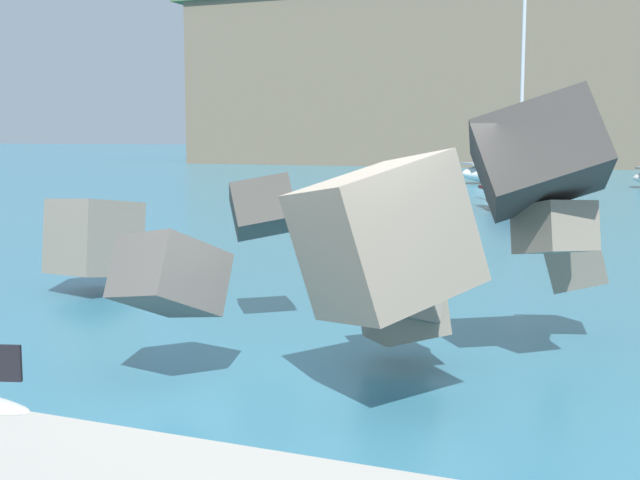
% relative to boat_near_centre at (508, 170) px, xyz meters
% --- Properties ---
extents(ground_plane, '(400.00, 400.00, 0.00)m').
position_rel_boat_near_centre_xyz_m(ground_plane, '(4.83, -35.87, -0.71)').
color(ground_plane, teal).
extents(boat_near_centre, '(4.97, 4.48, 2.11)m').
position_rel_boat_near_centre_xyz_m(boat_near_centre, '(0.00, 0.00, 0.00)').
color(boat_near_centre, white).
rests_on(boat_near_centre, ground).
extents(boat_near_right, '(3.63, 4.59, 7.30)m').
position_rel_boat_near_centre_xyz_m(boat_near_right, '(3.24, -15.62, -0.26)').
color(boat_near_right, maroon).
rests_on(boat_near_right, ground).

